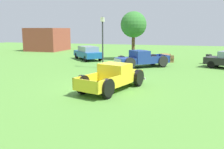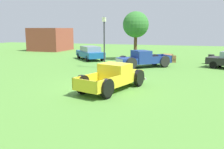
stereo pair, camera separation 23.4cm
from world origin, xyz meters
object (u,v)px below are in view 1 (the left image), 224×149
at_px(sedan_distant_b, 88,53).
at_px(lamp_post_near, 103,42).
at_px(oak_tree_east, 134,25).
at_px(trash_can, 208,59).
at_px(picnic_table, 166,57).
at_px(pickup_truck_behind_left, 139,59).
at_px(pickup_truck_foreground, 115,77).

xyz_separation_m(sedan_distant_b, lamp_post_near, (3.53, -5.22, 1.55)).
bearing_deg(oak_tree_east, trash_can, -7.43).
bearing_deg(picnic_table, lamp_post_near, -129.20).
distance_m(trash_can, oak_tree_east, 8.65).
relative_size(pickup_truck_behind_left, oak_tree_east, 0.93).
relative_size(sedan_distant_b, picnic_table, 2.20).
bearing_deg(trash_can, pickup_truck_behind_left, -145.67).
relative_size(sedan_distant_b, trash_can, 4.88).
bearing_deg(sedan_distant_b, lamp_post_near, -55.92).
bearing_deg(pickup_truck_behind_left, trash_can, 34.33).
distance_m(pickup_truck_foreground, picnic_table, 13.32).
bearing_deg(sedan_distant_b, trash_can, 1.66).
relative_size(sedan_distant_b, lamp_post_near, 1.03).
xyz_separation_m(picnic_table, trash_can, (4.24, -0.58, -0.01)).
bearing_deg(trash_can, sedan_distant_b, -178.34).
height_order(pickup_truck_foreground, lamp_post_near, lamp_post_near).
distance_m(pickup_truck_behind_left, picnic_table, 5.28).
relative_size(sedan_distant_b, oak_tree_east, 0.87).
xyz_separation_m(sedan_distant_b, oak_tree_east, (4.92, 1.40, 3.08)).
height_order(pickup_truck_behind_left, trash_can, pickup_truck_behind_left).
height_order(sedan_distant_b, trash_can, sedan_distant_b).
height_order(sedan_distant_b, picnic_table, sedan_distant_b).
height_order(pickup_truck_behind_left, lamp_post_near, lamp_post_near).
height_order(sedan_distant_b, oak_tree_east, oak_tree_east).
bearing_deg(pickup_truck_behind_left, picnic_table, 67.34).
height_order(pickup_truck_behind_left, picnic_table, pickup_truck_behind_left).
bearing_deg(pickup_truck_foreground, pickup_truck_behind_left, 90.86).
height_order(pickup_truck_foreground, sedan_distant_b, sedan_distant_b).
bearing_deg(sedan_distant_b, oak_tree_east, 15.87).
bearing_deg(lamp_post_near, pickup_truck_foreground, -66.00).
bearing_deg(lamp_post_near, trash_can, 31.06).
bearing_deg(lamp_post_near, oak_tree_east, 78.13).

